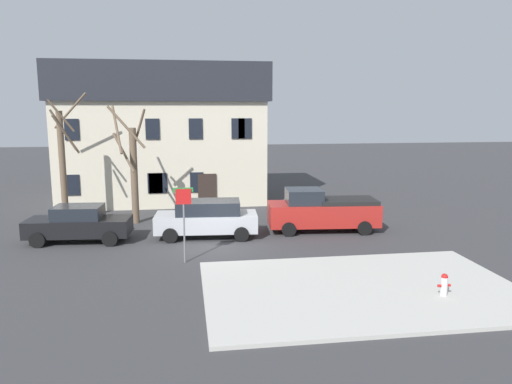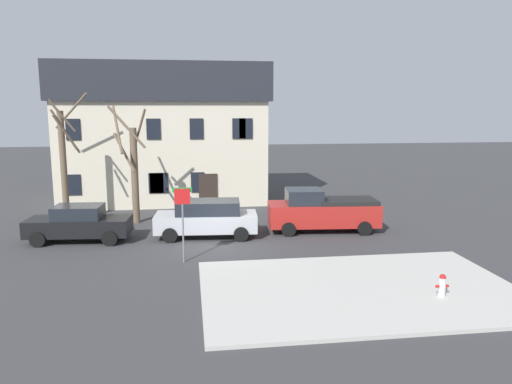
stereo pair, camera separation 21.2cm
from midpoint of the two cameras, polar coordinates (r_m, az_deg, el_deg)
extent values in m
plane|color=#38383A|center=(21.39, -4.62, -6.46)|extent=(120.00, 120.00, 0.00)
cube|color=#B7B5AD|center=(16.79, 12.44, -11.08)|extent=(10.47, 6.80, 0.12)
cube|color=beige|center=(32.40, -10.44, 4.72)|extent=(12.65, 6.37, 6.40)
cube|color=#23262D|center=(32.32, -10.68, 12.43)|extent=(13.15, 6.87, 2.30)
cube|color=#2D231E|center=(29.45, -5.46, 0.12)|extent=(1.10, 0.12, 2.10)
cube|color=black|center=(30.08, -20.46, 0.81)|extent=(0.80, 0.08, 1.20)
cube|color=black|center=(29.41, -11.53, 1.04)|extent=(0.80, 0.08, 1.20)
cube|color=black|center=(29.41, -11.39, 1.05)|extent=(0.80, 0.08, 1.20)
cube|color=black|center=(29.39, -10.89, 1.06)|extent=(0.80, 0.08, 1.20)
cube|color=black|center=(29.36, -6.67, 1.16)|extent=(0.80, 0.08, 1.20)
cube|color=black|center=(29.75, -20.53, 6.92)|extent=(0.80, 0.08, 1.20)
cube|color=black|center=(29.11, -11.76, 7.28)|extent=(0.80, 0.08, 1.20)
cube|color=black|center=(29.05, -6.81, 7.41)|extent=(0.80, 0.08, 1.20)
cube|color=black|center=(29.21, -1.81, 7.49)|extent=(0.80, 0.08, 1.20)
cube|color=black|center=(29.26, -1.00, 7.49)|extent=(0.80, 0.08, 1.20)
cylinder|color=brown|center=(27.34, -21.48, 2.72)|extent=(0.33, 0.33, 5.86)
cylinder|color=brown|center=(26.63, -21.42, 6.80)|extent=(1.17, 0.70, 2.11)
cylinder|color=brown|center=(26.60, -21.64, 8.34)|extent=(1.21, 0.58, 1.65)
cylinder|color=brown|center=(26.62, -21.15, 6.34)|extent=(1.17, 0.92, 2.02)
cylinder|color=brown|center=(27.98, -20.70, 8.94)|extent=(1.94, 0.86, 1.92)
cylinder|color=brown|center=(26.07, -13.84, 1.85)|extent=(0.37, 0.37, 5.00)
cylinder|color=brown|center=(25.01, -14.73, 7.40)|extent=(1.88, 0.54, 2.12)
cylinder|color=brown|center=(25.48, -15.02, 4.51)|extent=(1.18, 1.01, 1.96)
cylinder|color=brown|center=(26.11, -13.22, 7.60)|extent=(0.76, 0.89, 1.76)
cylinder|color=brown|center=(25.69, -15.76, 7.11)|extent=(0.69, 1.61, 2.41)
cube|color=black|center=(23.43, -19.84, -3.81)|extent=(4.67, 2.06, 0.76)
cube|color=#1E232B|center=(23.29, -19.93, -2.21)|extent=(2.20, 1.67, 0.58)
cylinder|color=black|center=(23.22, -24.06, -5.13)|extent=(0.69, 0.27, 0.68)
cylinder|color=black|center=(24.78, -22.68, -4.12)|extent=(0.69, 0.27, 0.68)
cylinder|color=black|center=(22.32, -16.56, -5.25)|extent=(0.69, 0.27, 0.68)
cylinder|color=black|center=(23.95, -15.65, -4.19)|extent=(0.69, 0.27, 0.68)
cube|color=#B7BABF|center=(22.89, -5.61, -3.52)|extent=(4.85, 2.16, 0.80)
cube|color=#1E232B|center=(22.73, -5.41, -1.78)|extent=(3.04, 1.81, 0.62)
cylinder|color=black|center=(22.22, -9.84, -5.05)|extent=(0.69, 0.27, 0.68)
cylinder|color=black|center=(23.97, -9.38, -3.94)|extent=(0.69, 0.27, 0.68)
cylinder|color=black|center=(22.10, -1.49, -4.98)|extent=(0.69, 0.27, 0.68)
cylinder|color=black|center=(23.85, -1.66, -3.88)|extent=(0.69, 0.27, 0.68)
cube|color=#AD231E|center=(24.09, 8.15, -2.57)|extent=(5.50, 2.34, 1.08)
cube|color=#1E232B|center=(23.75, 5.92, -0.51)|extent=(1.85, 1.81, 0.70)
cube|color=black|center=(24.22, 10.92, -1.03)|extent=(2.93, 2.05, 0.20)
cylinder|color=black|center=(23.00, 4.12, -4.41)|extent=(0.70, 0.28, 0.68)
cylinder|color=black|center=(24.84, 3.56, -3.34)|extent=(0.70, 0.28, 0.68)
cylinder|color=black|center=(23.74, 12.90, -4.19)|extent=(0.70, 0.28, 0.68)
cylinder|color=black|center=(25.52, 11.73, -3.17)|extent=(0.70, 0.28, 0.68)
cylinder|color=silver|center=(16.68, 21.38, -10.37)|extent=(0.22, 0.22, 0.60)
sphere|color=red|center=(16.57, 21.45, -9.33)|extent=(0.21, 0.21, 0.21)
cylinder|color=red|center=(16.59, 20.90, -10.33)|extent=(0.10, 0.09, 0.09)
cylinder|color=red|center=(16.75, 21.87, -10.21)|extent=(0.10, 0.09, 0.09)
cylinder|color=slate|center=(19.07, -8.27, -3.97)|extent=(0.07, 0.07, 2.94)
cube|color=red|center=(18.81, -8.36, -0.52)|extent=(0.60, 0.03, 0.60)
cube|color=#1E8C38|center=(18.81, -8.37, 0.25)|extent=(0.76, 0.02, 0.18)
torus|color=black|center=(26.77, -18.86, -2.86)|extent=(0.67, 0.32, 0.71)
torus|color=black|center=(26.59, -21.05, -3.07)|extent=(0.67, 0.32, 0.71)
cylinder|color=black|center=(26.63, -19.98, -2.51)|extent=(0.94, 0.42, 0.19)
cylinder|color=black|center=(26.55, -20.43, -2.06)|extent=(0.10, 0.07, 0.45)
camera|label=1|loc=(0.11, -89.75, 0.04)|focal=34.02mm
camera|label=2|loc=(0.11, 90.25, -0.04)|focal=34.02mm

